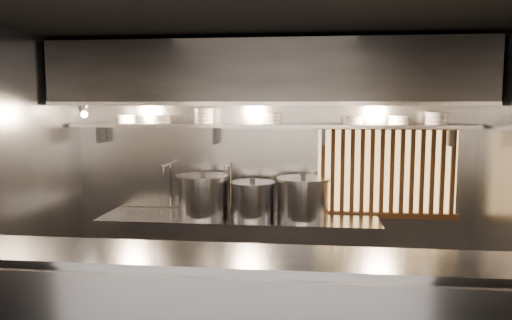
% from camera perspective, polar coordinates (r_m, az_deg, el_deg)
% --- Properties ---
extents(ceiling, '(4.50, 4.50, 0.00)m').
position_cam_1_polar(ceiling, '(4.20, -0.27, 15.77)').
color(ceiling, black).
rests_on(ceiling, wall_back).
extents(wall_back, '(4.50, 0.00, 4.50)m').
position_cam_1_polar(wall_back, '(5.68, 1.55, -0.83)').
color(wall_back, gray).
rests_on(wall_back, floor).
extents(wall_left, '(0.00, 3.00, 3.00)m').
position_cam_1_polar(wall_left, '(5.00, -26.84, -2.54)').
color(wall_left, gray).
rests_on(wall_left, floor).
extents(cooking_bench, '(3.00, 0.70, 0.90)m').
position_cam_1_polar(cooking_bench, '(5.56, -1.96, -11.03)').
color(cooking_bench, '#A0A0A5').
rests_on(cooking_bench, floor).
extents(bowl_shelf, '(4.40, 0.34, 0.04)m').
position_cam_1_polar(bowl_shelf, '(5.46, 1.40, 3.93)').
color(bowl_shelf, '#A0A0A5').
rests_on(bowl_shelf, wall_back).
extents(exhaust_hood, '(4.40, 0.81, 0.65)m').
position_cam_1_polar(exhaust_hood, '(5.24, 1.19, 9.78)').
color(exhaust_hood, '#2D2D30').
rests_on(exhaust_hood, ceiling).
extents(wood_screen, '(1.56, 0.09, 1.04)m').
position_cam_1_polar(wood_screen, '(5.67, 14.70, -1.26)').
color(wood_screen, '#FBC771').
rests_on(wood_screen, wall_back).
extents(faucet_left, '(0.04, 0.30, 0.50)m').
position_cam_1_polar(faucet_left, '(5.78, -10.01, -1.73)').
color(faucet_left, silver).
rests_on(faucet_left, wall_back).
extents(faucet_right, '(0.04, 0.30, 0.50)m').
position_cam_1_polar(faucet_right, '(5.62, -3.15, -1.88)').
color(faucet_right, silver).
rests_on(faucet_right, wall_back).
extents(heat_lamp, '(0.25, 0.35, 0.20)m').
position_cam_1_polar(heat_lamp, '(5.51, -19.23, 5.55)').
color(heat_lamp, '#A0A0A5').
rests_on(heat_lamp, exhaust_hood).
extents(pendant_bulb, '(0.09, 0.09, 0.19)m').
position_cam_1_polar(pendant_bulb, '(5.35, 0.21, 4.76)').
color(pendant_bulb, '#2D2D30').
rests_on(pendant_bulb, exhaust_hood).
extents(stock_pot_left, '(0.72, 0.72, 0.49)m').
position_cam_1_polar(stock_pot_left, '(5.49, -6.07, -4.02)').
color(stock_pot_left, '#A0A0A5').
rests_on(stock_pot_left, cooking_bench).
extents(stock_pot_mid, '(0.65, 0.65, 0.43)m').
position_cam_1_polar(stock_pot_mid, '(5.38, -0.42, -4.52)').
color(stock_pot_mid, '#A0A0A5').
rests_on(stock_pot_mid, cooking_bench).
extents(stock_pot_right, '(0.58, 0.58, 0.48)m').
position_cam_1_polar(stock_pot_right, '(5.33, 5.37, -4.35)').
color(stock_pot_right, '#A0A0A5').
rests_on(stock_pot_right, cooking_bench).
extents(bowl_stack_0, '(0.21, 0.21, 0.09)m').
position_cam_1_polar(bowl_stack_0, '(5.83, -14.57, 4.55)').
color(bowl_stack_0, silver).
rests_on(bowl_stack_0, bowl_shelf).
extents(bowl_stack_1, '(0.24, 0.24, 0.09)m').
position_cam_1_polar(bowl_stack_1, '(5.70, -10.82, 4.60)').
color(bowl_stack_1, silver).
rests_on(bowl_stack_1, bowl_shelf).
extents(bowl_stack_2, '(0.22, 0.22, 0.17)m').
position_cam_1_polar(bowl_stack_2, '(5.57, -5.98, 5.03)').
color(bowl_stack_2, silver).
rests_on(bowl_stack_2, bowl_shelf).
extents(bowl_stack_3, '(0.22, 0.22, 0.13)m').
position_cam_1_polar(bowl_stack_3, '(5.45, 1.74, 4.83)').
color(bowl_stack_3, silver).
rests_on(bowl_stack_3, bowl_shelf).
extents(bowl_stack_4, '(0.23, 0.23, 0.09)m').
position_cam_1_polar(bowl_stack_4, '(5.45, 11.03, 4.52)').
color(bowl_stack_4, silver).
rests_on(bowl_stack_4, bowl_shelf).
extents(bowl_stack_5, '(0.22, 0.22, 0.09)m').
position_cam_1_polar(bowl_stack_5, '(5.51, 15.96, 4.41)').
color(bowl_stack_5, silver).
rests_on(bowl_stack_5, bowl_shelf).
extents(bowl_stack_6, '(0.25, 0.25, 0.13)m').
position_cam_1_polar(bowl_stack_6, '(5.58, 19.93, 4.49)').
color(bowl_stack_6, silver).
rests_on(bowl_stack_6, bowl_shelf).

